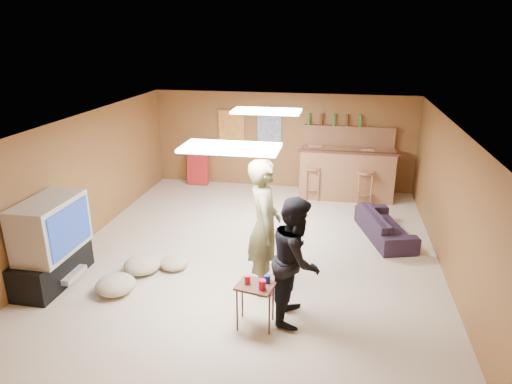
% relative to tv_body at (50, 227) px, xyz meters
% --- Properties ---
extents(ground, '(7.00, 7.00, 0.00)m').
position_rel_tv_body_xyz_m(ground, '(2.65, 1.50, -0.90)').
color(ground, '#BBA88F').
rests_on(ground, ground).
extents(ceiling, '(6.00, 7.00, 0.02)m').
position_rel_tv_body_xyz_m(ceiling, '(2.65, 1.50, 1.30)').
color(ceiling, silver).
rests_on(ceiling, ground).
extents(wall_back, '(6.00, 0.02, 2.20)m').
position_rel_tv_body_xyz_m(wall_back, '(2.65, 5.00, 0.20)').
color(wall_back, brown).
rests_on(wall_back, ground).
extents(wall_front, '(6.00, 0.02, 2.20)m').
position_rel_tv_body_xyz_m(wall_front, '(2.65, -2.00, 0.20)').
color(wall_front, brown).
rests_on(wall_front, ground).
extents(wall_left, '(0.02, 7.00, 2.20)m').
position_rel_tv_body_xyz_m(wall_left, '(-0.35, 1.50, 0.20)').
color(wall_left, brown).
rests_on(wall_left, ground).
extents(wall_right, '(0.02, 7.00, 2.20)m').
position_rel_tv_body_xyz_m(wall_right, '(5.65, 1.50, 0.20)').
color(wall_right, brown).
rests_on(wall_right, ground).
extents(tv_stand, '(0.55, 1.30, 0.50)m').
position_rel_tv_body_xyz_m(tv_stand, '(-0.07, 0.00, -0.65)').
color(tv_stand, black).
rests_on(tv_stand, ground).
extents(dvd_box, '(0.35, 0.50, 0.08)m').
position_rel_tv_body_xyz_m(dvd_box, '(0.15, 0.00, -0.75)').
color(dvd_box, '#B2B2B7').
rests_on(dvd_box, tv_stand).
extents(tv_body, '(0.60, 1.10, 0.80)m').
position_rel_tv_body_xyz_m(tv_body, '(0.00, 0.00, 0.00)').
color(tv_body, '#B2B2B7').
rests_on(tv_body, tv_stand).
extents(tv_screen, '(0.02, 0.95, 0.65)m').
position_rel_tv_body_xyz_m(tv_screen, '(0.31, 0.00, 0.00)').
color(tv_screen, navy).
rests_on(tv_screen, tv_body).
extents(bar_counter, '(2.00, 0.60, 1.10)m').
position_rel_tv_body_xyz_m(bar_counter, '(4.15, 4.45, -0.35)').
color(bar_counter, brown).
rests_on(bar_counter, ground).
extents(bar_lip, '(2.10, 0.12, 0.05)m').
position_rel_tv_body_xyz_m(bar_lip, '(4.15, 4.20, 0.20)').
color(bar_lip, '#3F1D14').
rests_on(bar_lip, bar_counter).
extents(bar_shelf, '(2.00, 0.18, 0.05)m').
position_rel_tv_body_xyz_m(bar_shelf, '(4.15, 4.90, 0.60)').
color(bar_shelf, brown).
rests_on(bar_shelf, bar_backing).
extents(bar_backing, '(2.00, 0.14, 0.60)m').
position_rel_tv_body_xyz_m(bar_backing, '(4.15, 4.92, 0.30)').
color(bar_backing, brown).
rests_on(bar_backing, bar_counter).
extents(poster_left, '(0.60, 0.03, 0.85)m').
position_rel_tv_body_xyz_m(poster_left, '(1.45, 4.96, 0.45)').
color(poster_left, '#BF3F26').
rests_on(poster_left, wall_back).
extents(poster_right, '(0.55, 0.03, 0.80)m').
position_rel_tv_body_xyz_m(poster_right, '(2.35, 4.96, 0.45)').
color(poster_right, '#334C99').
rests_on(poster_right, wall_back).
extents(folding_chair_stack, '(0.50, 0.26, 0.91)m').
position_rel_tv_body_xyz_m(folding_chair_stack, '(0.65, 4.80, -0.45)').
color(folding_chair_stack, red).
rests_on(folding_chair_stack, ground).
extents(ceiling_panel_front, '(1.20, 0.60, 0.04)m').
position_rel_tv_body_xyz_m(ceiling_panel_front, '(2.65, 0.00, 1.27)').
color(ceiling_panel_front, white).
rests_on(ceiling_panel_front, ceiling).
extents(ceiling_panel_back, '(1.20, 0.60, 0.04)m').
position_rel_tv_body_xyz_m(ceiling_panel_back, '(2.65, 2.70, 1.27)').
color(ceiling_panel_back, white).
rests_on(ceiling_panel_back, ceiling).
extents(person_olive, '(0.60, 0.79, 1.94)m').
position_rel_tv_body_xyz_m(person_olive, '(3.01, 0.40, 0.07)').
color(person_olive, brown).
rests_on(person_olive, ground).
extents(person_black, '(0.64, 0.81, 1.65)m').
position_rel_tv_body_xyz_m(person_black, '(3.51, -0.19, -0.08)').
color(person_black, black).
rests_on(person_black, ground).
extents(sofa, '(1.05, 1.71, 0.47)m').
position_rel_tv_body_xyz_m(sofa, '(4.85, 2.50, -0.67)').
color(sofa, black).
rests_on(sofa, ground).
extents(tray_table, '(0.51, 0.44, 0.58)m').
position_rel_tv_body_xyz_m(tray_table, '(3.05, -0.48, -0.61)').
color(tray_table, '#3F1D14').
rests_on(tray_table, ground).
extents(cup_red_near, '(0.09, 0.09, 0.11)m').
position_rel_tv_body_xyz_m(cup_red_near, '(2.95, -0.46, -0.27)').
color(cup_red_near, red).
rests_on(cup_red_near, tray_table).
extents(cup_red_far, '(0.09, 0.09, 0.12)m').
position_rel_tv_body_xyz_m(cup_red_far, '(3.15, -0.56, -0.26)').
color(cup_red_far, red).
rests_on(cup_red_far, tray_table).
extents(cup_blue, '(0.09, 0.09, 0.10)m').
position_rel_tv_body_xyz_m(cup_blue, '(3.19, -0.40, -0.27)').
color(cup_blue, navy).
rests_on(cup_blue, tray_table).
extents(bar_stool_left, '(0.42, 0.42, 1.21)m').
position_rel_tv_body_xyz_m(bar_stool_left, '(3.44, 4.23, -0.30)').
color(bar_stool_left, brown).
rests_on(bar_stool_left, ground).
extents(bar_stool_right, '(0.44, 0.44, 1.12)m').
position_rel_tv_body_xyz_m(bar_stool_right, '(4.54, 4.11, -0.34)').
color(bar_stool_right, brown).
rests_on(bar_stool_right, ground).
extents(cushion_near_tv, '(0.74, 0.74, 0.25)m').
position_rel_tv_body_xyz_m(cushion_near_tv, '(1.09, 0.52, -0.77)').
color(cushion_near_tv, tan).
rests_on(cushion_near_tv, ground).
extents(cushion_mid, '(0.54, 0.54, 0.20)m').
position_rel_tv_body_xyz_m(cushion_mid, '(1.53, 0.71, -0.80)').
color(cushion_mid, tan).
rests_on(cushion_mid, ground).
extents(cushion_far, '(0.74, 0.74, 0.25)m').
position_rel_tv_body_xyz_m(cushion_far, '(0.96, -0.10, -0.77)').
color(cushion_far, tan).
rests_on(cushion_far, ground).
extents(bottle_row, '(1.20, 0.08, 0.26)m').
position_rel_tv_body_xyz_m(bottle_row, '(3.81, 4.88, 0.75)').
color(bottle_row, '#3F7233').
rests_on(bottle_row, bar_shelf).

